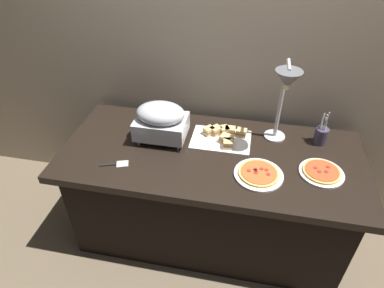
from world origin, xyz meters
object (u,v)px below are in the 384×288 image
(heat_lamp, at_px, (286,87))
(sauce_cup_near, at_px, (140,124))
(serving_spatula, at_px, (116,164))
(pizza_plate_front, at_px, (322,172))
(utensil_holder, at_px, (321,135))
(chafing_dish, at_px, (161,120))
(sandwich_platter, at_px, (223,136))
(pizza_plate_center, at_px, (259,174))

(heat_lamp, distance_m, sauce_cup_near, 1.02)
(serving_spatula, bearing_deg, pizza_plate_front, 7.51)
(pizza_plate_front, distance_m, utensil_holder, 0.31)
(chafing_dish, height_order, sandwich_platter, chafing_dish)
(sauce_cup_near, bearing_deg, sandwich_platter, -4.19)
(heat_lamp, distance_m, serving_spatula, 1.09)
(pizza_plate_center, distance_m, sandwich_platter, 0.40)
(sauce_cup_near, height_order, serving_spatula, sauce_cup_near)
(sauce_cup_near, xyz_separation_m, serving_spatula, (-0.01, -0.43, -0.01))
(chafing_dish, relative_size, sandwich_platter, 0.85)
(chafing_dish, distance_m, serving_spatula, 0.40)
(sandwich_platter, relative_size, utensil_holder, 1.71)
(sandwich_platter, height_order, sauce_cup_near, sandwich_platter)
(heat_lamp, relative_size, pizza_plate_front, 2.16)
(sauce_cup_near, bearing_deg, utensil_holder, 1.97)
(pizza_plate_center, bearing_deg, pizza_plate_front, 13.51)
(sandwich_platter, bearing_deg, utensil_holder, 7.78)
(utensil_holder, xyz_separation_m, serving_spatula, (-1.22, -0.47, -0.06))
(heat_lamp, bearing_deg, utensil_holder, 21.28)
(utensil_holder, bearing_deg, serving_spatula, -159.02)
(pizza_plate_front, height_order, pizza_plate_center, same)
(heat_lamp, height_order, sauce_cup_near, heat_lamp)
(serving_spatula, bearing_deg, heat_lamp, 20.88)
(pizza_plate_front, relative_size, sandwich_platter, 0.67)
(heat_lamp, distance_m, utensil_holder, 0.48)
(utensil_holder, relative_size, serving_spatula, 1.32)
(heat_lamp, xyz_separation_m, sauce_cup_near, (-0.92, 0.07, -0.42))
(pizza_plate_front, bearing_deg, heat_lamp, 143.64)
(heat_lamp, bearing_deg, pizza_plate_center, -107.40)
(pizza_plate_center, height_order, sandwich_platter, sandwich_platter)
(utensil_holder, distance_m, serving_spatula, 1.31)
(chafing_dish, relative_size, serving_spatula, 1.91)
(chafing_dish, bearing_deg, utensil_holder, 8.98)
(sauce_cup_near, distance_m, serving_spatula, 0.43)
(pizza_plate_front, bearing_deg, sandwich_platter, 159.52)
(sandwich_platter, xyz_separation_m, utensil_holder, (0.62, 0.08, 0.04))
(pizza_plate_center, height_order, utensil_holder, utensil_holder)
(chafing_dish, bearing_deg, serving_spatula, -123.65)
(pizza_plate_front, distance_m, sauce_cup_near, 1.22)
(chafing_dish, bearing_deg, sauce_cup_near, 148.16)
(pizza_plate_center, distance_m, sauce_cup_near, 0.91)
(pizza_plate_front, xyz_separation_m, serving_spatula, (-1.21, -0.16, -0.01))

